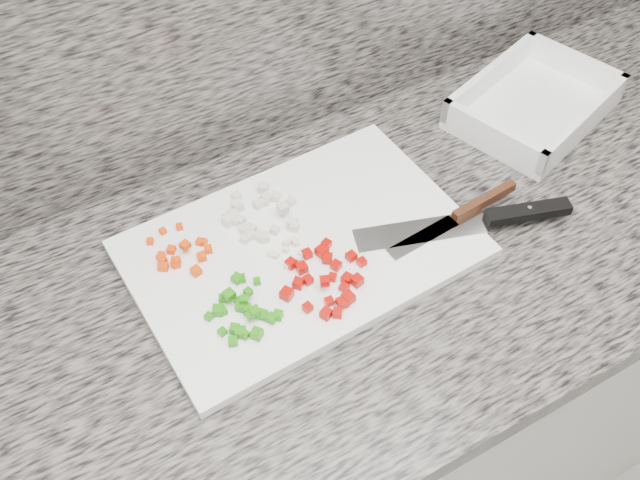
{
  "coord_description": "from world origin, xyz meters",
  "views": [
    {
      "loc": [
        -0.31,
        0.9,
        1.71
      ],
      "look_at": [
        0.01,
        1.47,
        0.94
      ],
      "focal_mm": 40.0,
      "sensor_mm": 36.0,
      "label": 1
    }
  ],
  "objects": [
    {
      "name": "red_pepper_pile",
      "position": [
        -0.01,
        1.41,
        0.92
      ],
      "size": [
        0.14,
        0.13,
        0.02
      ],
      "color": "#AB0802",
      "rests_on": "cutting_board"
    },
    {
      "name": "green_pepper_pile",
      "position": [
        -0.14,
        1.42,
        0.92
      ],
      "size": [
        0.1,
        0.11,
        0.02
      ],
      "color": "#237D0B",
      "rests_on": "cutting_board"
    },
    {
      "name": "countertop",
      "position": [
        0.0,
        1.44,
        0.88
      ],
      "size": [
        3.96,
        0.64,
        0.04
      ],
      "primitive_type": "cube",
      "color": "#605C55",
      "rests_on": "cabinet"
    },
    {
      "name": "cabinet",
      "position": [
        0.0,
        1.44,
        0.43
      ],
      "size": [
        3.92,
        0.62,
        0.86
      ],
      "primitive_type": "cube",
      "color": "silver",
      "rests_on": "ground"
    },
    {
      "name": "onion_pile",
      "position": [
        -0.04,
        1.56,
        0.92
      ],
      "size": [
        0.12,
        0.11,
        0.02
      ],
      "color": "beige",
      "rests_on": "cutting_board"
    },
    {
      "name": "tray",
      "position": [
        0.49,
        1.56,
        0.92
      ],
      "size": [
        0.32,
        0.27,
        0.06
      ],
      "rotation": [
        0.0,
        0.0,
        0.32
      ],
      "color": "white",
      "rests_on": "countertop"
    },
    {
      "name": "cutting_board",
      "position": [
        -0.01,
        1.49,
        0.91
      ],
      "size": [
        0.5,
        0.35,
        0.02
      ],
      "primitive_type": "cube",
      "rotation": [
        0.0,
        0.0,
        0.05
      ],
      "color": "white",
      "rests_on": "countertop"
    },
    {
      "name": "paring_knife",
      "position": [
        0.24,
        1.42,
        0.92
      ],
      "size": [
        0.24,
        0.04,
        0.02
      ],
      "rotation": [
        0.0,
        0.0,
        0.09
      ],
      "color": "silver",
      "rests_on": "cutting_board"
    },
    {
      "name": "chef_knife",
      "position": [
        0.26,
        1.39,
        0.92
      ],
      "size": [
        0.32,
        0.14,
        0.02
      ],
      "rotation": [
        0.0,
        0.0,
        -0.31
      ],
      "color": "silver",
      "rests_on": "cutting_board"
    },
    {
      "name": "carrot_pile",
      "position": [
        -0.17,
        1.55,
        0.92
      ],
      "size": [
        0.08,
        0.11,
        0.02
      ],
      "color": "#E53C04",
      "rests_on": "cutting_board"
    },
    {
      "name": "garlic_pile",
      "position": [
        -0.03,
        1.48,
        0.92
      ],
      "size": [
        0.05,
        0.05,
        0.01
      ],
      "color": "#F1E7BA",
      "rests_on": "cutting_board"
    }
  ]
}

